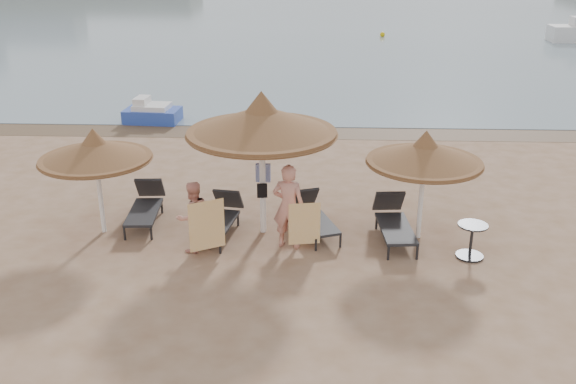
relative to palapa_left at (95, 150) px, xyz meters
name	(u,v)px	position (x,y,z in m)	size (l,w,h in m)	color
ground	(255,261)	(3.61, -1.27, -1.97)	(160.00, 160.00, 0.00)	#9A7A62
wet_sand_strip	(279,132)	(3.61, 8.13, -1.96)	(200.00, 1.60, 0.01)	brown
palapa_left	(95,150)	(0.00, 0.00, 0.00)	(2.49, 2.49, 2.47)	white
palapa_center	(262,121)	(3.67, 0.16, 0.65)	(3.32, 3.32, 3.29)	white
palapa_right	(425,153)	(7.18, 0.00, 0.03)	(2.54, 2.54, 2.51)	white
lounger_far_left	(146,205)	(0.83, 0.67, -1.57)	(0.78, 2.01, 0.88)	#242528
lounger_near_left	(221,217)	(2.70, 0.09, -1.58)	(0.92, 1.99, 0.86)	#242528
lounger_near_right	(313,215)	(4.80, 0.29, -1.59)	(1.22, 1.98, 0.85)	#242528
lounger_far_right	(394,220)	(6.61, 0.00, -1.56)	(0.83, 2.07, 0.91)	#242528
side_table	(471,242)	(8.14, -0.90, -1.61)	(0.62, 0.62, 0.75)	#242528
person_left	(193,211)	(2.25, -0.83, -1.05)	(0.84, 0.55, 1.83)	#DD917F
person_right	(288,200)	(4.27, -0.56, -0.86)	(1.02, 0.66, 2.21)	#DD917F
towel_left	(207,225)	(2.60, -1.18, -1.21)	(0.69, 0.40, 1.09)	orange
towel_right	(304,224)	(4.62, -0.81, -1.31)	(0.67, 0.13, 0.95)	orange
bag_patterned	(263,173)	(3.67, 0.34, -0.59)	(0.34, 0.13, 0.42)	silver
bag_dark	(262,191)	(3.67, 0.00, -0.89)	(0.23, 0.10, 0.32)	black
pedal_boat	(152,113)	(-1.09, 9.23, -1.63)	(2.04, 1.31, 0.91)	#2A47B4
buoy_mid	(382,35)	(9.25, 30.28, -1.80)	(0.33, 0.33, 0.33)	#DCB607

